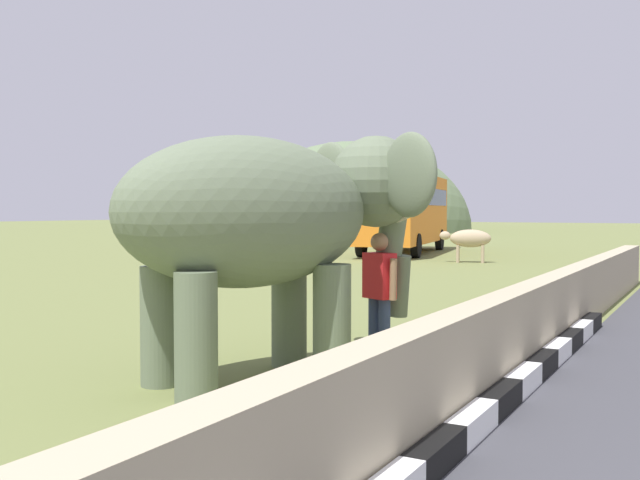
{
  "coord_description": "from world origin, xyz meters",
  "views": [
    {
      "loc": [
        -4.92,
        2.3,
        1.94
      ],
      "look_at": [
        2.31,
        6.36,
        1.6
      ],
      "focal_mm": 40.49,
      "sensor_mm": 36.0,
      "label": 1
    }
  ],
  "objects_px": {
    "person_handler": "(379,290)",
    "bus_orange": "(404,207)",
    "cow_near": "(469,239)",
    "elephant": "(275,216)"
  },
  "relations": [
    {
      "from": "person_handler",
      "to": "bus_orange",
      "type": "height_order",
      "value": "bus_orange"
    },
    {
      "from": "person_handler",
      "to": "cow_near",
      "type": "height_order",
      "value": "person_handler"
    },
    {
      "from": "elephant",
      "to": "person_handler",
      "type": "height_order",
      "value": "elephant"
    },
    {
      "from": "cow_near",
      "to": "elephant",
      "type": "bearing_deg",
      "value": -168.92
    },
    {
      "from": "person_handler",
      "to": "cow_near",
      "type": "bearing_deg",
      "value": 14.04
    },
    {
      "from": "elephant",
      "to": "cow_near",
      "type": "relative_size",
      "value": 2.09
    },
    {
      "from": "person_handler",
      "to": "cow_near",
      "type": "distance_m",
      "value": 18.13
    },
    {
      "from": "bus_orange",
      "to": "cow_near",
      "type": "bearing_deg",
      "value": -133.97
    },
    {
      "from": "elephant",
      "to": "bus_orange",
      "type": "distance_m",
      "value": 24.58
    },
    {
      "from": "bus_orange",
      "to": "elephant",
      "type": "bearing_deg",
      "value": -160.77
    }
  ]
}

